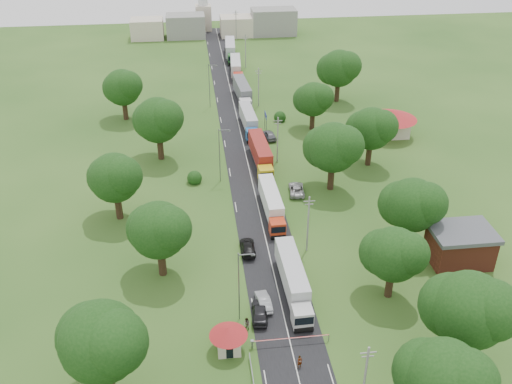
{
  "coord_description": "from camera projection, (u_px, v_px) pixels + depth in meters",
  "views": [
    {
      "loc": [
        -9.82,
        -72.44,
        48.85
      ],
      "look_at": [
        -0.38,
        5.35,
        3.0
      ],
      "focal_mm": 40.0,
      "sensor_mm": 36.0,
      "label": 1
    }
  ],
  "objects": [
    {
      "name": "truck_3",
      "position": [
        249.0,
        120.0,
        118.12
      ],
      "size": [
        2.88,
        13.82,
        3.82
      ],
      "color": "#1A5B9D",
      "rests_on": "ground"
    },
    {
      "name": "tree_2",
      "position": [
        393.0,
        254.0,
        70.58
      ],
      "size": [
        8.0,
        8.0,
        10.1
      ],
      "color": "#382616",
      "rests_on": "ground"
    },
    {
      "name": "tree_12",
      "position": [
        158.0,
        120.0,
        103.7
      ],
      "size": [
        9.6,
        9.6,
        12.05
      ],
      "color": "#382616",
      "rests_on": "ground"
    },
    {
      "name": "pole_3",
      "position": [
        259.0,
        87.0,
        127.95
      ],
      "size": [
        1.6,
        0.24,
        9.0
      ],
      "color": "gray",
      "rests_on": "ground"
    },
    {
      "name": "tree_9",
      "position": [
        101.0,
        340.0,
        56.16
      ],
      "size": [
        9.6,
        9.6,
        12.05
      ],
      "color": "#382616",
      "rests_on": "ground"
    },
    {
      "name": "pedestrian_near",
      "position": [
        300.0,
        362.0,
        62.97
      ],
      "size": [
        0.68,
        0.54,
        1.64
      ],
      "primitive_type": "imported",
      "rotation": [
        0.0,
        0.0,
        0.27
      ],
      "color": "gray",
      "rests_on": "ground"
    },
    {
      "name": "truck_4",
      "position": [
        243.0,
        92.0,
        131.98
      ],
      "size": [
        3.41,
        15.17,
        4.19
      ],
      "color": "silver",
      "rests_on": "ground"
    },
    {
      "name": "tree_4",
      "position": [
        333.0,
        147.0,
        93.86
      ],
      "size": [
        9.6,
        9.6,
        12.05
      ],
      "color": "#382616",
      "rests_on": "ground"
    },
    {
      "name": "tree_7",
      "position": [
        339.0,
        68.0,
        129.28
      ],
      "size": [
        9.6,
        9.6,
        12.05
      ],
      "color": "#382616",
      "rests_on": "ground"
    },
    {
      "name": "truck_2",
      "position": [
        261.0,
        154.0,
        104.14
      ],
      "size": [
        3.14,
        15.13,
        4.18
      ],
      "color": "gold",
      "rests_on": "ground"
    },
    {
      "name": "pole_2",
      "position": [
        278.0,
        139.0,
        103.96
      ],
      "size": [
        1.6,
        0.24,
        9.0
      ],
      "color": "gray",
      "rests_on": "ground"
    },
    {
      "name": "truck_0",
      "position": [
        293.0,
        279.0,
        73.23
      ],
      "size": [
        2.74,
        14.63,
        4.05
      ],
      "color": "#B9B9B9",
      "rests_on": "ground"
    },
    {
      "name": "boom_barrier",
      "position": [
        279.0,
        340.0,
        65.75
      ],
      "size": [
        9.22,
        0.35,
        1.18
      ],
      "color": "slate",
      "rests_on": "ground"
    },
    {
      "name": "truck_5",
      "position": [
        236.0,
        68.0,
        147.64
      ],
      "size": [
        3.25,
        14.51,
        4.01
      ],
      "color": "red",
      "rests_on": "ground"
    },
    {
      "name": "pole_4",
      "position": [
        246.0,
        51.0,
        151.94
      ],
      "size": [
        1.6,
        0.24,
        9.0
      ],
      "color": "gray",
      "rests_on": "ground"
    },
    {
      "name": "guard_booth",
      "position": [
        229.0,
        336.0,
        64.5
      ],
      "size": [
        4.4,
        4.4,
        3.45
      ],
      "color": "beige",
      "rests_on": "ground"
    },
    {
      "name": "church",
      "position": [
        203.0,
        13.0,
        185.73
      ],
      "size": [
        5.0,
        5.0,
        12.3
      ],
      "color": "beige",
      "rests_on": "ground"
    },
    {
      "name": "tree_6",
      "position": [
        313.0,
        99.0,
        116.1
      ],
      "size": [
        8.0,
        8.0,
        10.1
      ],
      "color": "#382616",
      "rests_on": "ground"
    },
    {
      "name": "pedestrian_booth",
      "position": [
        247.0,
        324.0,
        67.97
      ],
      "size": [
        1.04,
        1.08,
        1.75
      ],
      "primitive_type": "imported",
      "rotation": [
        0.0,
        0.0,
        -0.93
      ],
      "color": "gray",
      "rests_on": "ground"
    },
    {
      "name": "tree_0",
      "position": [
        444.0,
        377.0,
        52.94
      ],
      "size": [
        8.8,
        8.8,
        11.07
      ],
      "color": "#382616",
      "rests_on": "ground"
    },
    {
      "name": "lamp_1",
      "position": [
        220.0,
        153.0,
        97.26
      ],
      "size": [
        2.03,
        0.22,
        10.0
      ],
      "color": "slate",
      "rests_on": "ground"
    },
    {
      "name": "car_verge_far",
      "position": [
        269.0,
        135.0,
        114.75
      ],
      "size": [
        2.68,
        5.09,
        1.65
      ],
      "primitive_type": "imported",
      "rotation": [
        0.0,
        0.0,
        3.3
      ],
      "color": "#585A5F",
      "rests_on": "ground"
    },
    {
      "name": "car_verge_near",
      "position": [
        296.0,
        189.0,
        96.1
      ],
      "size": [
        2.97,
        5.51,
        1.47
      ],
      "primitive_type": "imported",
      "rotation": [
        0.0,
        0.0,
        3.04
      ],
      "color": "#AEAEAE",
      "rests_on": "ground"
    },
    {
      "name": "tree_3",
      "position": [
        412.0,
        204.0,
        79.47
      ],
      "size": [
        8.8,
        8.8,
        11.07
      ],
      "color": "#382616",
      "rests_on": "ground"
    },
    {
      "name": "road",
      "position": [
        248.0,
        166.0,
        104.9
      ],
      "size": [
        8.0,
        200.0,
        0.04
      ],
      "primitive_type": "cube",
      "color": "black",
      "rests_on": "ground"
    },
    {
      "name": "truck_1",
      "position": [
        272.0,
        204.0,
        89.58
      ],
      "size": [
        2.64,
        13.86,
        3.84
      ],
      "color": "red",
      "rests_on": "ground"
    },
    {
      "name": "lamp_0",
      "position": [
        240.0,
        283.0,
        67.27
      ],
      "size": [
        2.03,
        0.22,
        10.0
      ],
      "color": "slate",
      "rests_on": "ground"
    },
    {
      "name": "distant_town",
      "position": [
        220.0,
        25.0,
        180.32
      ],
      "size": [
        52.0,
        8.0,
        8.0
      ],
      "color": "gray",
      "rests_on": "ground"
    },
    {
      "name": "pole_5",
      "position": [
        236.0,
        25.0,
        175.93
      ],
      "size": [
        1.6,
        0.24,
        9.0
      ],
      "color": "gray",
      "rests_on": "ground"
    },
    {
      "name": "info_sign",
      "position": [
        266.0,
        118.0,
        116.78
      ],
      "size": [
        0.12,
        3.1,
        4.1
      ],
      "color": "slate",
      "rests_on": "ground"
    },
    {
      "name": "pole_1",
      "position": [
        308.0,
        223.0,
        79.97
      ],
      "size": [
        1.6,
        0.24,
        9.0
      ],
      "color": "gray",
      "rests_on": "ground"
    },
    {
      "name": "house_brick",
      "position": [
        460.0,
        245.0,
        78.85
      ],
      "size": [
        8.6,
        6.6,
        5.2
      ],
      "color": "maroon",
      "rests_on": "ground"
    },
    {
      "name": "tree_5",
      "position": [
        371.0,
        128.0,
        101.96
      ],
      "size": [
        8.8,
        8.8,
        11.07
      ],
      "color": "#382616",
      "rests_on": "ground"
    },
    {
      "name": "lamp_2",
      "position": [
        210.0,
        83.0,
        127.24
      ],
      "size": [
        2.03,
        0.22,
        10.0
      ],
      "color": "slate",
      "rests_on": "ground"
    },
    {
      "name": "house_cream",
      "position": [
        391.0,
        119.0,
        114.75
      ],
      "size": [
        10.08,
        10.08,
        5.8
      ],
      "color": "beige",
      "rests_on": "ground"
    },
    {
      "name": "tree_11",
      "position": [
        114.0,
        177.0,
        86.24
      ],
      "size": [
        8.8,
        8.8,
        11.07
      ],
      "color": "#382616",
      "rests_on": "ground"
    },
    {
      "name": "car_lane_rear",
      "position": [
        248.0,
        247.0,
        81.71
      ],
      "size": [
        2.11,
        5.08,
        1.47
      ],
      "primitive_type": "imported",
      "rotation": [
        0.0,
        0.0,
        3.13
      ],
      "color": "black",
      "rests_on": "ground"
    },
    {
      "name": "ground",
      "position": [
        263.0,
        226.0,
        87.76
      ],
      "size": [
        260.0,
        260.0,
        0.0
      ],
      "primitive_type": "plane",
      "color": "#274D19",
      "rests_on": "ground"
    },
    {
      "name": "truck_6",
      "position": [
        230.0,
        50.0,
        161.18
      ],
      "size": [
        3.45,
        15.44,
        4.26
      ],
      "color": "#225B24",
      "rests_on": "ground"
    },
    {
      "name": "tree_10",
      "position": [
        159.0,
        229.0,
        74.12
      ],
      "size": [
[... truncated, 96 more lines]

